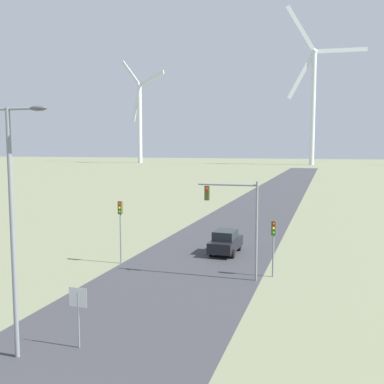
{
  "coord_description": "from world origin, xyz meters",
  "views": [
    {
      "loc": [
        8.77,
        -8.55,
        8.21
      ],
      "look_at": [
        0.0,
        20.28,
        5.15
      ],
      "focal_mm": 42.0,
      "sensor_mm": 36.0,
      "label": 1
    }
  ],
  "objects_px": {
    "stop_sign_near": "(78,306)",
    "traffic_light_mast_overhead": "(237,211)",
    "traffic_light_post_near_right": "(273,236)",
    "wind_turbine_far_left": "(140,114)",
    "traffic_light_post_near_left": "(120,218)",
    "wind_turbine_left": "(313,95)",
    "car_approaching": "(226,242)",
    "streetlamp": "(11,202)"
  },
  "relations": [
    {
      "from": "traffic_light_post_near_right",
      "to": "wind_turbine_far_left",
      "type": "distance_m",
      "value": 203.38
    },
    {
      "from": "stop_sign_near",
      "to": "traffic_light_post_near_left",
      "type": "height_order",
      "value": "traffic_light_post_near_left"
    },
    {
      "from": "traffic_light_post_near_right",
      "to": "wind_turbine_left",
      "type": "height_order",
      "value": "wind_turbine_left"
    },
    {
      "from": "car_approaching",
      "to": "wind_turbine_far_left",
      "type": "distance_m",
      "value": 197.1
    },
    {
      "from": "traffic_light_post_near_right",
      "to": "traffic_light_mast_overhead",
      "type": "height_order",
      "value": "traffic_light_mast_overhead"
    },
    {
      "from": "car_approaching",
      "to": "streetlamp",
      "type": "bearing_deg",
      "value": -102.05
    },
    {
      "from": "wind_turbine_far_left",
      "to": "car_approaching",
      "type": "bearing_deg",
      "value": -64.6
    },
    {
      "from": "stop_sign_near",
      "to": "traffic_light_mast_overhead",
      "type": "distance_m",
      "value": 12.37
    },
    {
      "from": "stop_sign_near",
      "to": "wind_turbine_left",
      "type": "bearing_deg",
      "value": 89.37
    },
    {
      "from": "traffic_light_post_near_left",
      "to": "wind_turbine_left",
      "type": "xyz_separation_m",
      "value": [
        6.4,
        181.74,
        27.84
      ]
    },
    {
      "from": "wind_turbine_left",
      "to": "car_approaching",
      "type": "bearing_deg",
      "value": -90.0
    },
    {
      "from": "traffic_light_mast_overhead",
      "to": "wind_turbine_far_left",
      "type": "height_order",
      "value": "wind_turbine_far_left"
    },
    {
      "from": "streetlamp",
      "to": "traffic_light_post_near_left",
      "type": "bearing_deg",
      "value": 99.5
    },
    {
      "from": "stop_sign_near",
      "to": "traffic_light_post_near_right",
      "type": "bearing_deg",
      "value": 62.82
    },
    {
      "from": "stop_sign_near",
      "to": "car_approaching",
      "type": "xyz_separation_m",
      "value": [
        2.16,
        17.64,
        -0.86
      ]
    },
    {
      "from": "streetlamp",
      "to": "wind_turbine_far_left",
      "type": "xyz_separation_m",
      "value": [
        -79.88,
        195.84,
        18.14
      ]
    },
    {
      "from": "stop_sign_near",
      "to": "car_approaching",
      "type": "height_order",
      "value": "stop_sign_near"
    },
    {
      "from": "wind_turbine_left",
      "to": "traffic_light_post_near_right",
      "type": "bearing_deg",
      "value": -88.67
    },
    {
      "from": "traffic_light_post_near_right",
      "to": "traffic_light_post_near_left",
      "type": "bearing_deg",
      "value": 178.93
    },
    {
      "from": "stop_sign_near",
      "to": "car_approaching",
      "type": "distance_m",
      "value": 17.79
    },
    {
      "from": "traffic_light_post_near_left",
      "to": "traffic_light_post_near_right",
      "type": "xyz_separation_m",
      "value": [
        10.64,
        -0.2,
        -0.59
      ]
    },
    {
      "from": "stop_sign_near",
      "to": "traffic_light_mast_overhead",
      "type": "height_order",
      "value": "traffic_light_mast_overhead"
    },
    {
      "from": "streetlamp",
      "to": "traffic_light_mast_overhead",
      "type": "relative_size",
      "value": 1.58
    },
    {
      "from": "traffic_light_post_near_left",
      "to": "car_approaching",
      "type": "xyz_separation_m",
      "value": [
        6.41,
        5.0,
        -2.31
      ]
    },
    {
      "from": "traffic_light_post_near_left",
      "to": "wind_turbine_far_left",
      "type": "relative_size",
      "value": 0.08
    },
    {
      "from": "traffic_light_post_near_left",
      "to": "traffic_light_mast_overhead",
      "type": "relative_size",
      "value": 0.72
    },
    {
      "from": "streetlamp",
      "to": "wind_turbine_left",
      "type": "relative_size",
      "value": 0.14
    },
    {
      "from": "traffic_light_mast_overhead",
      "to": "wind_turbine_left",
      "type": "relative_size",
      "value": 0.09
    },
    {
      "from": "car_approaching",
      "to": "wind_turbine_left",
      "type": "relative_size",
      "value": 0.06
    },
    {
      "from": "traffic_light_post_near_right",
      "to": "traffic_light_mast_overhead",
      "type": "bearing_deg",
      "value": -152.98
    },
    {
      "from": "traffic_light_post_near_right",
      "to": "car_approaching",
      "type": "xyz_separation_m",
      "value": [
        -4.23,
        5.2,
        -1.71
      ]
    },
    {
      "from": "streetlamp",
      "to": "wind_turbine_left",
      "type": "xyz_separation_m",
      "value": [
        4.05,
        195.78,
        24.95
      ]
    },
    {
      "from": "stop_sign_near",
      "to": "wind_turbine_left",
      "type": "height_order",
      "value": "wind_turbine_left"
    },
    {
      "from": "traffic_light_mast_overhead",
      "to": "car_approaching",
      "type": "relative_size",
      "value": 1.47
    },
    {
      "from": "streetlamp",
      "to": "car_approaching",
      "type": "xyz_separation_m",
      "value": [
        4.06,
        19.04,
        -5.2
      ]
    },
    {
      "from": "wind_turbine_far_left",
      "to": "wind_turbine_left",
      "type": "relative_size",
      "value": 0.74
    },
    {
      "from": "streetlamp",
      "to": "traffic_light_post_near_left",
      "type": "xyz_separation_m",
      "value": [
        -2.35,
        14.04,
        -2.89
      ]
    },
    {
      "from": "traffic_light_post_near_right",
      "to": "car_approaching",
      "type": "bearing_deg",
      "value": 129.14
    },
    {
      "from": "traffic_light_mast_overhead",
      "to": "wind_turbine_left",
      "type": "height_order",
      "value": "wind_turbine_left"
    },
    {
      "from": "traffic_light_mast_overhead",
      "to": "stop_sign_near",
      "type": "bearing_deg",
      "value": -110.49
    },
    {
      "from": "stop_sign_near",
      "to": "traffic_light_post_near_right",
      "type": "height_order",
      "value": "traffic_light_post_near_right"
    },
    {
      "from": "stop_sign_near",
      "to": "traffic_light_post_near_left",
      "type": "xyz_separation_m",
      "value": [
        -4.25,
        12.64,
        1.45
      ]
    }
  ]
}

